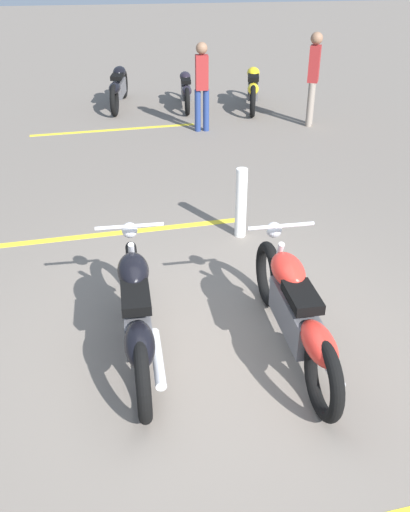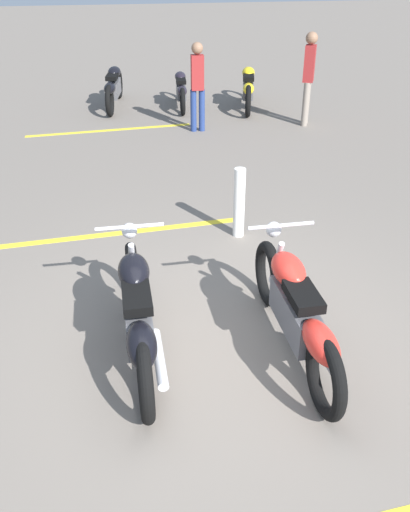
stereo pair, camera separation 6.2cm
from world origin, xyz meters
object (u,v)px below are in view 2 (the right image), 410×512
(motorcycle_dark_foreground, at_px, (138,313))
(motorcycle_row_far_left, at_px, (248,87))
(motorcycle_bright_foreground, at_px, (297,311))
(motorcycle_row_center, at_px, (114,87))
(bystander_secondary, at_px, (197,83))
(motorcycle_row_left, at_px, (181,90))
(bollard_post, at_px, (239,203))
(bystander_near_row, at_px, (309,74))

(motorcycle_dark_foreground, height_order, motorcycle_row_far_left, motorcycle_dark_foreground)
(motorcycle_bright_foreground, xyz_separation_m, motorcycle_row_center, (8.68, 1.44, -0.01))
(motorcycle_dark_foreground, xyz_separation_m, bystander_secondary, (6.53, -1.49, 0.45))
(motorcycle_row_far_left, bearing_deg, motorcycle_bright_foreground, -177.58)
(motorcycle_bright_foreground, xyz_separation_m, motorcycle_dark_foreground, (0.19, 1.37, 0.00))
(motorcycle_row_left, xyz_separation_m, motorcycle_row_center, (0.24, 1.45, 0.06))
(motorcycle_row_left, bearing_deg, motorcycle_row_center, 84.81)
(motorcycle_row_left, height_order, bollard_post, bollard_post)
(motorcycle_dark_foreground, relative_size, motorcycle_row_center, 1.03)
(motorcycle_row_far_left, relative_size, motorcycle_row_left, 1.12)
(motorcycle_dark_foreground, bearing_deg, motorcycle_bright_foreground, -98.74)
(motorcycle_row_center, bearing_deg, motorcycle_dark_foreground, -171.10)
(bystander_near_row, distance_m, bollard_post, 5.07)
(motorcycle_bright_foreground, bearing_deg, motorcycle_row_center, 7.61)
(bollard_post, bearing_deg, motorcycle_row_left, -0.20)
(bystander_secondary, bearing_deg, motorcycle_dark_foreground, 168.36)
(motorcycle_bright_foreground, xyz_separation_m, bollard_post, (2.33, 0.01, -0.01))
(motorcycle_row_left, distance_m, bystander_secondary, 1.81)
(motorcycle_row_left, bearing_deg, motorcycle_row_far_left, -96.54)
(motorcycle_bright_foreground, distance_m, bystander_secondary, 6.74)
(motorcycle_dark_foreground, xyz_separation_m, motorcycle_row_left, (8.26, -1.38, -0.07))
(motorcycle_row_far_left, xyz_separation_m, motorcycle_row_center, (0.50, 2.88, 0.00))
(motorcycle_bright_foreground, xyz_separation_m, motorcycle_row_left, (8.45, -0.01, -0.07))
(motorcycle_dark_foreground, bearing_deg, motorcycle_row_left, -10.29)
(motorcycle_dark_foreground, distance_m, motorcycle_row_center, 8.49)
(motorcycle_row_left, height_order, motorcycle_row_center, motorcycle_row_center)
(motorcycle_row_far_left, bearing_deg, bystander_secondary, 150.30)
(motorcycle_row_far_left, height_order, bystander_near_row, bystander_near_row)
(motorcycle_row_far_left, bearing_deg, motorcycle_dark_foreground, 173.02)
(bollard_post, bearing_deg, motorcycle_dark_foreground, 147.53)
(motorcycle_row_center, distance_m, bollard_post, 6.52)
(motorcycle_row_far_left, relative_size, bystander_secondary, 1.31)
(motorcycle_row_center, distance_m, bystander_near_row, 4.22)
(motorcycle_row_center, xyz_separation_m, bystander_near_row, (-1.88, -3.74, 0.53))
(motorcycle_dark_foreground, distance_m, bystander_secondary, 6.71)
(bollard_post, bearing_deg, motorcycle_row_center, 12.65)
(motorcycle_row_left, relative_size, bystander_near_row, 1.09)
(motorcycle_row_left, bearing_deg, motorcycle_dark_foreground, 174.54)
(motorcycle_dark_foreground, bearing_deg, motorcycle_row_far_left, -20.20)
(motorcycle_dark_foreground, height_order, bystander_secondary, bystander_secondary)
(motorcycle_bright_foreground, xyz_separation_m, motorcycle_row_far_left, (8.18, -1.44, -0.02))
(motorcycle_bright_foreground, distance_m, motorcycle_row_left, 8.45)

